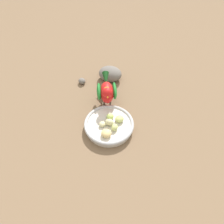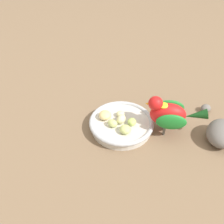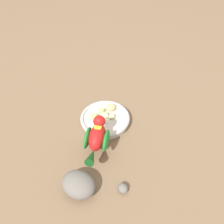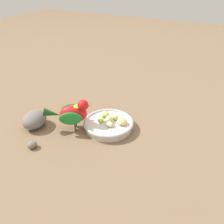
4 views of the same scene
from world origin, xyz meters
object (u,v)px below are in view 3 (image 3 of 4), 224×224
(apple_piece_0, at_px, (104,116))
(parrot, at_px, (97,137))
(apple_piece_4, at_px, (111,107))
(rock_large, at_px, (79,184))
(apple_piece_1, at_px, (101,111))
(apple_piece_5, at_px, (102,122))
(apple_piece_3, at_px, (112,116))
(pebble_0, at_px, (123,188))
(feeding_bowl, at_px, (106,119))
(apple_piece_2, at_px, (94,117))

(apple_piece_0, xyz_separation_m, parrot, (0.11, 0.06, 0.03))
(apple_piece_4, bearing_deg, rock_large, 23.17)
(apple_piece_1, xyz_separation_m, apple_piece_5, (0.04, 0.04, -0.00))
(apple_piece_1, height_order, parrot, parrot)
(apple_piece_0, xyz_separation_m, apple_piece_3, (-0.02, 0.02, -0.00))
(apple_piece_0, xyz_separation_m, pebble_0, (0.17, 0.21, -0.03))
(apple_piece_3, bearing_deg, apple_piece_1, -84.35)
(apple_piece_1, bearing_deg, apple_piece_0, 58.89)
(parrot, relative_size, rock_large, 1.57)
(feeding_bowl, height_order, parrot, parrot)
(apple_piece_1, relative_size, apple_piece_4, 0.79)
(apple_piece_2, xyz_separation_m, apple_piece_4, (-0.08, 0.01, 0.00))
(apple_piece_0, bearing_deg, apple_piece_5, 25.19)
(apple_piece_0, height_order, apple_piece_3, apple_piece_0)
(apple_piece_4, bearing_deg, apple_piece_2, -8.40)
(feeding_bowl, relative_size, parrot, 1.16)
(apple_piece_0, relative_size, apple_piece_4, 0.86)
(apple_piece_4, bearing_deg, apple_piece_1, -22.91)
(feeding_bowl, bearing_deg, pebble_0, 50.78)
(apple_piece_4, relative_size, apple_piece_5, 1.35)
(feeding_bowl, height_order, apple_piece_2, apple_piece_2)
(apple_piece_3, bearing_deg, apple_piece_4, -135.43)
(parrot, bearing_deg, apple_piece_0, 1.84)
(apple_piece_0, bearing_deg, feeding_bowl, 166.71)
(apple_piece_3, distance_m, rock_large, 0.28)
(feeding_bowl, relative_size, rock_large, 1.83)
(apple_piece_2, bearing_deg, apple_piece_1, -174.62)
(rock_large, bearing_deg, apple_piece_4, -156.83)
(parrot, xyz_separation_m, pebble_0, (0.06, 0.15, -0.06))
(apple_piece_2, distance_m, parrot, 0.12)
(parrot, bearing_deg, apple_piece_5, 3.41)
(apple_piece_0, xyz_separation_m, apple_piece_4, (-0.05, -0.01, -0.00))
(apple_piece_1, bearing_deg, apple_piece_3, 95.65)
(apple_piece_4, distance_m, rock_large, 0.32)
(feeding_bowl, distance_m, rock_large, 0.27)
(parrot, height_order, rock_large, parrot)
(feeding_bowl, xyz_separation_m, apple_piece_2, (0.03, -0.02, 0.02))
(feeding_bowl, xyz_separation_m, parrot, (0.11, 0.06, 0.05))
(apple_piece_0, height_order, apple_piece_4, apple_piece_0)
(apple_piece_2, bearing_deg, apple_piece_3, 137.06)
(parrot, bearing_deg, apple_piece_2, 17.88)
(apple_piece_4, bearing_deg, apple_piece_0, 11.76)
(feeding_bowl, xyz_separation_m, apple_piece_1, (-0.01, -0.03, 0.02))
(apple_piece_2, relative_size, apple_piece_3, 1.32)
(parrot, bearing_deg, feeding_bowl, -0.64)
(apple_piece_0, distance_m, apple_piece_3, 0.03)
(pebble_0, bearing_deg, apple_piece_2, -120.54)
(parrot, bearing_deg, pebble_0, -140.91)
(apple_piece_4, relative_size, pebble_0, 1.14)
(apple_piece_4, height_order, rock_large, rock_large)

